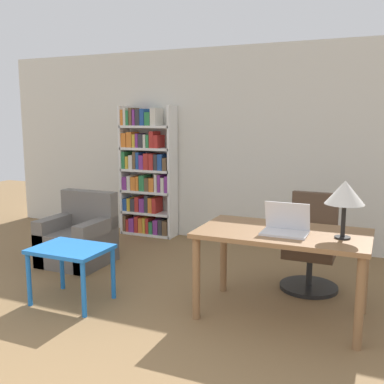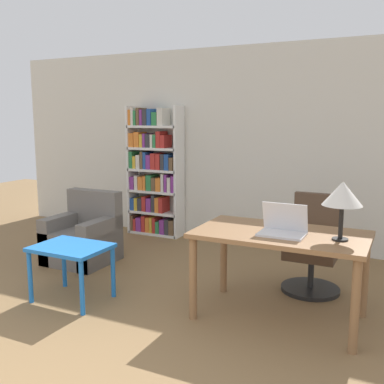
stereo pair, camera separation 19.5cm
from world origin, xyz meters
name	(u,v)px [view 1 (the left image)]	position (x,y,z in m)	size (l,w,h in m)	color
wall_back	(248,147)	(0.00, 4.53, 1.35)	(8.00, 0.06, 2.70)	silver
desk	(283,243)	(0.98, 2.33, 0.67)	(1.45, 0.82, 0.77)	olive
laptop	(286,227)	(1.02, 2.26, 0.83)	(0.38, 0.26, 0.26)	silver
table_lamp	(345,193)	(1.47, 2.29, 1.15)	(0.32, 0.32, 0.47)	black
office_chair	(311,248)	(1.11, 3.15, 0.42)	(0.59, 0.59, 0.98)	black
side_table_blue	(71,255)	(-0.91, 1.84, 0.46)	(0.69, 0.53, 0.54)	blue
armchair	(79,240)	(-1.59, 2.83, 0.28)	(0.74, 0.70, 0.85)	#66605B
bookshelf	(146,175)	(-1.49, 4.34, 0.90)	(0.84, 0.28, 1.91)	white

